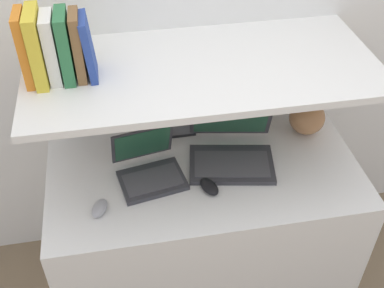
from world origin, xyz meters
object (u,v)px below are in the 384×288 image
(book_green, at_px, (65,47))
(book_brown, at_px, (78,46))
(book_white, at_px, (51,48))
(second_mouse, at_px, (100,208))
(book_yellow, at_px, (37,47))
(router_box, at_px, (182,123))
(book_orange, at_px, (25,49))
(table_lamp, at_px, (312,94))
(laptop_small, at_px, (149,168))
(computer_mouse, at_px, (209,187))
(laptop_large, at_px, (231,149))
(book_blue, at_px, (88,47))

(book_green, bearing_deg, book_brown, 0.00)
(book_white, bearing_deg, book_brown, 0.00)
(second_mouse, distance_m, book_yellow, 0.62)
(router_box, bearing_deg, book_brown, -153.33)
(book_orange, height_order, book_white, book_orange)
(router_box, xyz_separation_m, book_yellow, (-0.51, -0.19, 0.53))
(table_lamp, xyz_separation_m, laptop_small, (-0.73, -0.17, -0.16))
(laptop_small, xyz_separation_m, computer_mouse, (0.22, -0.12, -0.03))
(laptop_small, distance_m, book_orange, 0.66)
(second_mouse, bearing_deg, book_yellow, 119.56)
(table_lamp, bearing_deg, laptop_small, -167.12)
(second_mouse, relative_size, book_yellow, 0.42)
(second_mouse, relative_size, router_box, 0.89)
(laptop_large, relative_size, laptop_small, 1.36)
(laptop_small, relative_size, book_green, 1.22)
(second_mouse, relative_size, book_brown, 0.45)
(laptop_large, height_order, book_green, book_green)
(computer_mouse, distance_m, router_box, 0.38)
(computer_mouse, distance_m, book_blue, 0.70)
(book_yellow, bearing_deg, book_orange, 180.00)
(table_lamp, distance_m, second_mouse, 1.01)
(router_box, xyz_separation_m, book_orange, (-0.55, -0.19, 0.53))
(book_orange, bearing_deg, book_blue, 0.00)
(laptop_large, height_order, second_mouse, laptop_large)
(router_box, xyz_separation_m, book_white, (-0.46, -0.19, 0.52))
(router_box, height_order, book_green, book_green)
(laptop_small, relative_size, book_blue, 1.32)
(book_brown, xyz_separation_m, book_blue, (0.03, 0.00, -0.01))
(second_mouse, xyz_separation_m, book_orange, (-0.17, 0.22, 0.57))
(laptop_large, bearing_deg, book_blue, 178.01)
(laptop_small, height_order, book_blue, book_blue)
(router_box, relative_size, book_white, 0.50)
(table_lamp, height_order, book_white, book_white)
(router_box, bearing_deg, book_yellow, -159.62)
(book_white, bearing_deg, laptop_small, -12.76)
(book_yellow, height_order, book_brown, book_yellow)
(laptop_large, relative_size, book_brown, 1.69)
(laptop_small, relative_size, computer_mouse, 2.51)
(book_yellow, height_order, book_green, book_yellow)
(book_yellow, xyz_separation_m, book_brown, (0.13, 0.00, -0.01))
(book_white, distance_m, book_blue, 0.12)
(router_box, height_order, book_orange, book_orange)
(book_orange, bearing_deg, book_white, 0.00)
(book_yellow, xyz_separation_m, book_blue, (0.17, 0.00, -0.02))
(laptop_small, xyz_separation_m, book_blue, (-0.17, 0.07, 0.53))
(book_blue, bearing_deg, router_box, 28.83)
(second_mouse, xyz_separation_m, router_box, (0.38, 0.41, 0.04))
(book_orange, xyz_separation_m, book_green, (0.13, 0.00, -0.01))
(laptop_large, bearing_deg, table_lamp, 17.61)
(book_green, bearing_deg, laptop_large, -1.74)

